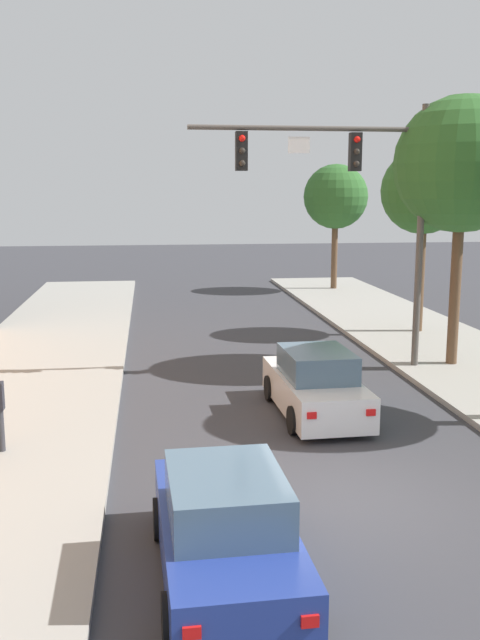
{
  "coord_description": "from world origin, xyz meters",
  "views": [
    {
      "loc": [
        -3.19,
        -11.05,
        5.23
      ],
      "look_at": [
        -0.91,
        6.51,
        2.0
      ],
      "focal_mm": 39.51,
      "sensor_mm": 36.0,
      "label": 1
    }
  ],
  "objects_px": {
    "car_lead_white": "(315,385)",
    "street_tree_second": "(462,165)",
    "traffic_signal_mast": "(357,187)",
    "street_tree_farthest": "(336,197)",
    "street_tree_third": "(424,192)",
    "car_following_blue": "(225,531)"
  },
  "relations": [
    {
      "from": "car_following_blue",
      "to": "car_lead_white",
      "type": "bearing_deg",
      "value": 67.31
    },
    {
      "from": "traffic_signal_mast",
      "to": "street_tree_second",
      "type": "relative_size",
      "value": 0.96
    },
    {
      "from": "traffic_signal_mast",
      "to": "car_lead_white",
      "type": "height_order",
      "value": "traffic_signal_mast"
    },
    {
      "from": "car_lead_white",
      "to": "street_tree_second",
      "type": "height_order",
      "value": "street_tree_second"
    },
    {
      "from": "car_lead_white",
      "to": "street_tree_second",
      "type": "xyz_separation_m",
      "value": [
        5.13,
        3.9,
        5.26
      ]
    },
    {
      "from": "traffic_signal_mast",
      "to": "street_tree_third",
      "type": "height_order",
      "value": "traffic_signal_mast"
    },
    {
      "from": "car_lead_white",
      "to": "traffic_signal_mast",
      "type": "bearing_deg",
      "value": 62.06
    },
    {
      "from": "street_tree_second",
      "to": "street_tree_third",
      "type": "xyz_separation_m",
      "value": [
        0.89,
        4.97,
        -0.76
      ]
    },
    {
      "from": "street_tree_farthest",
      "to": "street_tree_third",
      "type": "bearing_deg",
      "value": -89.69
    },
    {
      "from": "traffic_signal_mast",
      "to": "street_tree_third",
      "type": "bearing_deg",
      "value": 51.6
    },
    {
      "from": "car_lead_white",
      "to": "street_tree_third",
      "type": "bearing_deg",
      "value": 55.81
    },
    {
      "from": "car_lead_white",
      "to": "car_following_blue",
      "type": "bearing_deg",
      "value": -112.69
    },
    {
      "from": "traffic_signal_mast",
      "to": "car_following_blue",
      "type": "xyz_separation_m",
      "value": [
        -4.94,
        -10.78,
        -4.63
      ]
    },
    {
      "from": "street_tree_second",
      "to": "street_tree_third",
      "type": "bearing_deg",
      "value": 79.85
    },
    {
      "from": "car_lead_white",
      "to": "street_tree_third",
      "type": "distance_m",
      "value": 11.62
    },
    {
      "from": "car_lead_white",
      "to": "street_tree_second",
      "type": "distance_m",
      "value": 8.32
    },
    {
      "from": "car_following_blue",
      "to": "traffic_signal_mast",
      "type": "bearing_deg",
      "value": 65.39
    },
    {
      "from": "street_tree_second",
      "to": "street_tree_farthest",
      "type": "height_order",
      "value": "street_tree_second"
    },
    {
      "from": "car_lead_white",
      "to": "street_tree_farthest",
      "type": "distance_m",
      "value": 21.94
    },
    {
      "from": "traffic_signal_mast",
      "to": "street_tree_farthest",
      "type": "relative_size",
      "value": 1.15
    },
    {
      "from": "street_tree_second",
      "to": "traffic_signal_mast",
      "type": "bearing_deg",
      "value": -178.74
    },
    {
      "from": "traffic_signal_mast",
      "to": "street_tree_farthest",
      "type": "distance_m",
      "value": 17.31
    }
  ]
}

